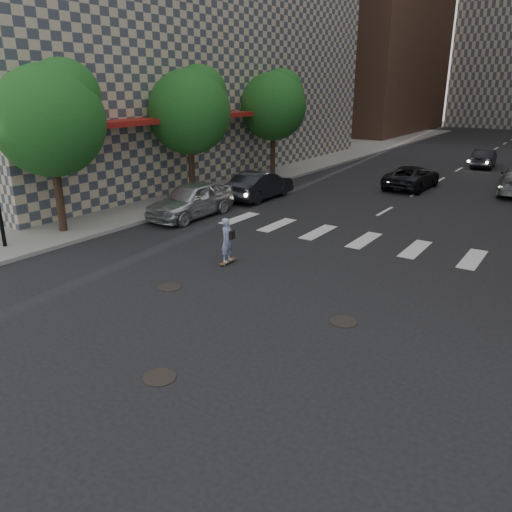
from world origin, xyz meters
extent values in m
plane|color=black|center=(0.00, 0.00, 0.00)|extent=(160.00, 160.00, 0.00)
cube|color=gray|center=(-14.50, 20.00, 0.07)|extent=(13.00, 80.00, 0.15)
cube|color=black|center=(-11.20, 10.00, 2.00)|extent=(0.30, 14.00, 4.00)
cube|color=maroon|center=(-10.40, 10.00, 4.10)|extent=(1.60, 14.00, 0.25)
cylinder|color=#382619|center=(-9.50, 3.00, 1.55)|extent=(0.32, 0.32, 2.80)
sphere|color=#1A4617|center=(-9.50, 3.00, 4.45)|extent=(4.20, 4.20, 4.20)
sphere|color=#1A4617|center=(-9.30, 3.60, 5.35)|extent=(2.80, 2.80, 2.80)
cylinder|color=#382619|center=(-9.50, 11.00, 1.55)|extent=(0.32, 0.32, 2.80)
sphere|color=#1A4617|center=(-9.50, 11.00, 4.45)|extent=(4.20, 4.20, 4.20)
sphere|color=#1A4617|center=(-9.30, 11.60, 5.35)|extent=(2.80, 2.80, 2.80)
cylinder|color=#382619|center=(-9.50, 19.00, 1.55)|extent=(0.32, 0.32, 2.80)
sphere|color=#1A4617|center=(-9.50, 19.00, 4.45)|extent=(4.20, 4.20, 4.20)
sphere|color=#1A4617|center=(-9.30, 19.60, 5.35)|extent=(2.80, 2.80, 2.80)
cylinder|color=black|center=(1.20, -2.50, 0.01)|extent=(0.70, 0.70, 0.02)
cylinder|color=black|center=(-2.00, 1.20, 0.01)|extent=(0.70, 0.70, 0.02)
cylinder|color=black|center=(3.30, 2.00, 0.01)|extent=(0.70, 0.70, 0.02)
cube|color=brown|center=(-1.83, 3.89, 0.08)|extent=(0.25, 0.81, 0.02)
cylinder|color=#31A168|center=(-1.89, 3.61, 0.03)|extent=(0.03, 0.05, 0.05)
cylinder|color=#31A168|center=(-1.74, 3.62, 0.03)|extent=(0.03, 0.05, 0.05)
cylinder|color=#31A168|center=(-1.92, 4.17, 0.03)|extent=(0.03, 0.05, 0.05)
cylinder|color=#31A168|center=(-1.78, 4.18, 0.03)|extent=(0.03, 0.05, 0.05)
imported|color=#92A2D5|center=(-1.83, 3.89, 0.83)|extent=(0.39, 0.57, 1.50)
cube|color=black|center=(-1.68, 3.95, 1.02)|extent=(0.10, 0.25, 0.28)
imported|color=#B7BBBF|center=(-7.00, 8.03, 0.80)|extent=(1.93, 4.70, 1.59)
imported|color=black|center=(-6.50, 13.00, 0.73)|extent=(1.57, 4.45, 1.46)
imported|color=black|center=(-0.73, 20.31, 0.66)|extent=(2.31, 4.78, 1.31)
imported|color=black|center=(1.20, 31.07, 0.67)|extent=(1.70, 4.14, 1.33)
camera|label=1|loc=(7.86, -8.82, 5.76)|focal=35.00mm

